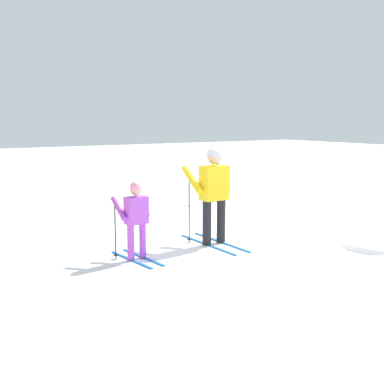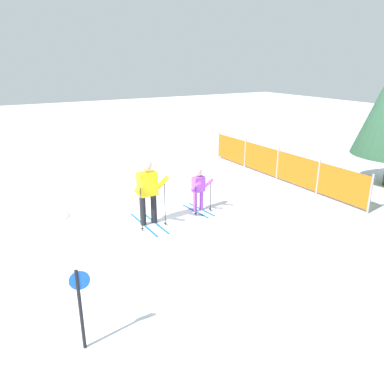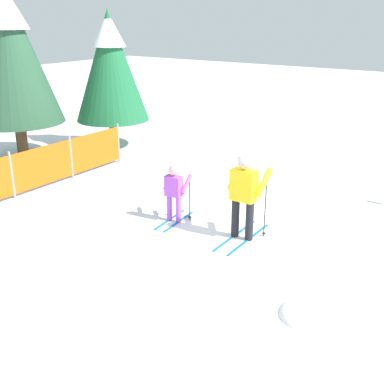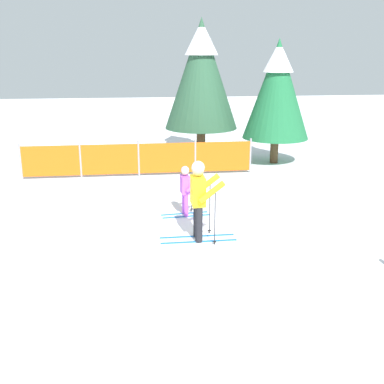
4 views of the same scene
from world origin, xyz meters
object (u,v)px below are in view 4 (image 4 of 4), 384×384
object	(u,v)px
skier_child	(186,187)
conifer_far	(201,72)
skier_adult	(199,193)
safety_fence	(139,159)
conifer_near	(277,88)

from	to	relation	value
skier_child	conifer_far	distance (m)	7.03
skier_adult	safety_fence	world-z (taller)	skier_adult
skier_adult	conifer_far	distance (m)	8.37
conifer_far	conifer_near	bearing A→B (deg)	-31.90
conifer_far	conifer_near	distance (m)	2.80
safety_fence	conifer_far	world-z (taller)	conifer_far
skier_child	safety_fence	world-z (taller)	skier_child
skier_child	conifer_near	world-z (taller)	conifer_near
skier_child	conifer_near	bearing A→B (deg)	48.82
skier_adult	skier_child	distance (m)	1.55
safety_fence	conifer_near	world-z (taller)	conifer_near
skier_adult	conifer_near	bearing A→B (deg)	61.51
skier_adult	skier_child	xyz separation A→B (m)	(-0.12, 1.52, -0.29)
conifer_far	conifer_near	xyz separation A→B (m)	(2.35, -1.46, -0.44)
conifer_near	skier_adult	bearing A→B (deg)	-117.65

